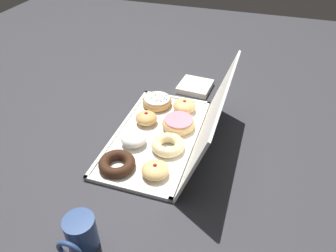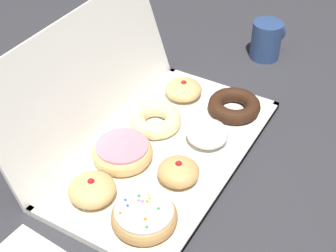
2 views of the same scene
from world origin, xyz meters
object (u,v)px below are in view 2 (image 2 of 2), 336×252
jelly_filled_donut_4 (92,190)px  jelly_filled_donut_7 (184,90)px  donut_box (168,153)px  cruller_donut_6 (155,119)px  coffee_mug (267,39)px  chocolate_cake_ring_donut_3 (234,106)px  powdered_filled_donut_2 (208,134)px  jelly_filled_donut_1 (178,172)px  sprinkle_donut_0 (144,216)px  pink_frosted_donut_5 (123,152)px

jelly_filled_donut_4 → jelly_filled_donut_7: size_ratio=1.04×
donut_box → cruller_donut_6: size_ratio=4.64×
donut_box → coffee_mug: size_ratio=5.35×
donut_box → coffee_mug: bearing=-3.8°
cruller_donut_6 → chocolate_cake_ring_donut_3: bearing=-43.6°
donut_box → jelly_filled_donut_7: size_ratio=6.23×
coffee_mug → donut_box: bearing=176.2°
donut_box → coffee_mug: 0.47m
powdered_filled_donut_2 → chocolate_cake_ring_donut_3: powdered_filled_donut_2 is taller
chocolate_cake_ring_donut_3 → jelly_filled_donut_7: 0.13m
jelly_filled_donut_1 → jelly_filled_donut_4: 0.17m
sprinkle_donut_0 → jelly_filled_donut_7: 0.39m
sprinkle_donut_0 → cruller_donut_6: size_ratio=1.03×
jelly_filled_donut_1 → jelly_filled_donut_7: 0.27m
chocolate_cake_ring_donut_3 → jelly_filled_donut_7: jelly_filled_donut_7 is taller
jelly_filled_donut_1 → chocolate_cake_ring_donut_3: 0.25m
chocolate_cake_ring_donut_3 → pink_frosted_donut_5: bearing=153.4°
powdered_filled_donut_2 → jelly_filled_donut_7: 0.17m
jelly_filled_donut_1 → chocolate_cake_ring_donut_3: (0.25, -0.00, -0.01)m
jelly_filled_donut_7 → coffee_mug: (0.28, -0.09, 0.02)m
jelly_filled_donut_7 → coffee_mug: coffee_mug is taller
pink_frosted_donut_5 → cruller_donut_6: 0.12m
sprinkle_donut_0 → jelly_filled_donut_4: jelly_filled_donut_4 is taller
jelly_filled_donut_1 → sprinkle_donut_0: bearing=-179.9°
sprinkle_donut_0 → pink_frosted_donut_5: (0.12, 0.12, 0.00)m
powdered_filled_donut_2 → coffee_mug: coffee_mug is taller
sprinkle_donut_0 → chocolate_cake_ring_donut_3: bearing=-0.6°
pink_frosted_donut_5 → jelly_filled_donut_7: size_ratio=1.43×
jelly_filled_donut_4 → pink_frosted_donut_5: 0.11m
jelly_filled_donut_7 → coffee_mug: size_ratio=0.86×
sprinkle_donut_0 → jelly_filled_donut_4: 0.12m
jelly_filled_donut_4 → coffee_mug: coffee_mug is taller
donut_box → cruller_donut_6: (0.06, 0.06, 0.02)m
jelly_filled_donut_7 → powdered_filled_donut_2: bearing=-133.9°
powdered_filled_donut_2 → cruller_donut_6: powdered_filled_donut_2 is taller
donut_box → jelly_filled_donut_7: (0.18, 0.06, 0.02)m
pink_frosted_donut_5 → cruller_donut_6: pink_frosted_donut_5 is taller
chocolate_cake_ring_donut_3 → coffee_mug: 0.28m
donut_box → jelly_filled_donut_1: (-0.06, -0.06, 0.03)m
powdered_filled_donut_2 → coffee_mug: 0.40m
chocolate_cake_ring_donut_3 → powdered_filled_donut_2: bearing=177.3°
cruller_donut_6 → jelly_filled_donut_7: bearing=-0.4°
jelly_filled_donut_1 → donut_box: bearing=44.3°
donut_box → sprinkle_donut_0: sprinkle_donut_0 is taller
jelly_filled_donut_4 → pink_frosted_donut_5: bearing=4.9°
powdered_filled_donut_2 → chocolate_cake_ring_donut_3: size_ratio=0.74×
jelly_filled_donut_1 → pink_frosted_donut_5: jelly_filled_donut_1 is taller
donut_box → cruller_donut_6: 0.09m
jelly_filled_donut_7 → cruller_donut_6: bearing=179.6°
sprinkle_donut_0 → jelly_filled_donut_1: 0.12m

